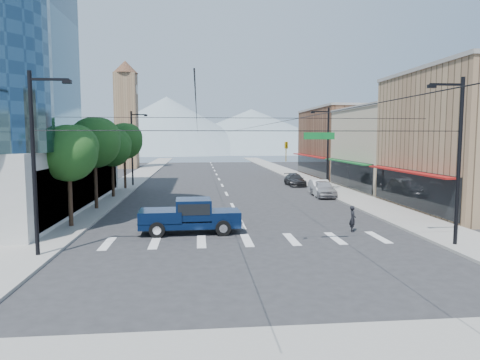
{
  "coord_description": "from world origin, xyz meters",
  "views": [
    {
      "loc": [
        -2.95,
        -22.32,
        5.85
      ],
      "look_at": [
        -0.12,
        6.36,
        3.0
      ],
      "focal_mm": 32.0,
      "sensor_mm": 36.0,
      "label": 1
    }
  ],
  "objects_px": {
    "pickup_truck": "(190,215)",
    "parked_car_near": "(323,189)",
    "parked_car_far": "(295,180)",
    "parked_car_mid": "(320,188)",
    "pedestrian": "(353,219)"
  },
  "relations": [
    {
      "from": "pickup_truck",
      "to": "parked_car_near",
      "type": "bearing_deg",
      "value": 47.46
    },
    {
      "from": "parked_car_far",
      "to": "parked_car_mid",
      "type": "bearing_deg",
      "value": -87.58
    },
    {
      "from": "pedestrian",
      "to": "parked_car_mid",
      "type": "xyz_separation_m",
      "value": [
        2.77,
        16.7,
        -0.03
      ]
    },
    {
      "from": "pickup_truck",
      "to": "parked_car_mid",
      "type": "xyz_separation_m",
      "value": [
        12.89,
        16.06,
        -0.31
      ]
    },
    {
      "from": "pedestrian",
      "to": "parked_car_mid",
      "type": "height_order",
      "value": "pedestrian"
    },
    {
      "from": "parked_car_near",
      "to": "pickup_truck",
      "type": "bearing_deg",
      "value": -128.54
    },
    {
      "from": "pedestrian",
      "to": "parked_car_near",
      "type": "height_order",
      "value": "parked_car_near"
    },
    {
      "from": "pedestrian",
      "to": "parked_car_near",
      "type": "bearing_deg",
      "value": 2.71
    },
    {
      "from": "pickup_truck",
      "to": "parked_car_far",
      "type": "distance_m",
      "value": 27.97
    },
    {
      "from": "pickup_truck",
      "to": "parked_car_far",
      "type": "bearing_deg",
      "value": 61.94
    },
    {
      "from": "pickup_truck",
      "to": "pedestrian",
      "type": "distance_m",
      "value": 10.15
    },
    {
      "from": "parked_car_mid",
      "to": "parked_car_far",
      "type": "bearing_deg",
      "value": 96.91
    },
    {
      "from": "pedestrian",
      "to": "parked_car_far",
      "type": "height_order",
      "value": "pedestrian"
    },
    {
      "from": "parked_car_near",
      "to": "parked_car_mid",
      "type": "distance_m",
      "value": 1.09
    },
    {
      "from": "parked_car_mid",
      "to": "parked_car_far",
      "type": "distance_m",
      "value": 9.04
    }
  ]
}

